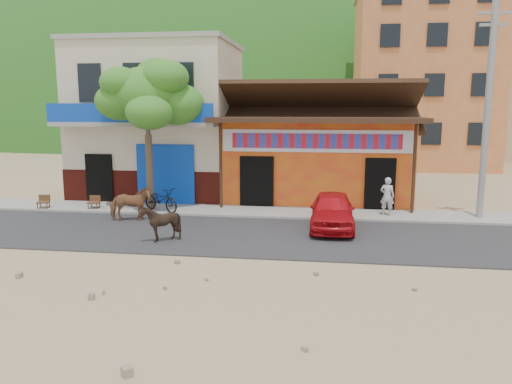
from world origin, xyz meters
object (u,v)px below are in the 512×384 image
cow_tan (130,204)px  scooter (161,200)px  tree (148,135)px  pedestrian (387,196)px  cow_dark (160,223)px  utility_pole (488,110)px  red_car (332,210)px  cafe_chair_left (43,196)px  cafe_chair_right (93,197)px

cow_tan → scooter: size_ratio=0.83×
tree → pedestrian: size_ratio=4.10×
tree → scooter: size_ratio=3.30×
cow_dark → utility_pole: bearing=120.0°
scooter → pedestrian: size_ratio=1.24×
cow_tan → red_car: size_ratio=0.41×
tree → cafe_chair_left: size_ratio=6.15×
cafe_chair_left → cow_dark: bearing=-46.9°
utility_pole → scooter: utility_pole is taller
utility_pole → pedestrian: size_ratio=5.46×
red_car → scooter: size_ratio=2.03×
utility_pole → cafe_chair_left: bearing=-177.7°
utility_pole → cow_dark: (-10.90, -4.65, -3.49)m
cow_tan → cafe_chair_right: (-2.22, 1.61, -0.08)m
utility_pole → red_car: bearing=-158.4°
cow_tan → red_car: (7.39, -0.11, -0.00)m
cow_tan → cafe_chair_left: size_ratio=1.54×
pedestrian → cafe_chair_left: size_ratio=1.50×
tree → cafe_chair_right: tree is taller
red_car → scooter: bearing=167.9°
scooter → tree: bearing=79.5°
red_car → cafe_chair_left: red_car is taller
cafe_chair_right → utility_pole: bearing=-4.9°
cow_tan → scooter: cow_tan is taller
red_car → cafe_chair_left: 11.78m
pedestrian → cafe_chair_right: pedestrian is taller
tree → cafe_chair_left: 5.09m
utility_pole → cafe_chair_right: (-15.13, -0.46, -3.53)m
utility_pole → cow_dark: utility_pole is taller
red_car → pedestrian: (2.09, 2.06, 0.18)m
tree → utility_pole: utility_pole is taller
cow_tan → cafe_chair_left: 4.51m
utility_pole → cafe_chair_left: 17.57m
cafe_chair_right → cow_tan: bearing=-42.5°
scooter → utility_pole: bearing=-57.4°
utility_pole → cafe_chair_left: size_ratio=8.20×
utility_pole → cow_tan: 13.52m
utility_pole → cow_tan: size_ratio=5.32×
utility_pole → pedestrian: bearing=-177.9°
scooter → pedestrian: bearing=-56.9°
cafe_chair_left → cafe_chair_right: 2.08m
cow_dark → scooter: cow_dark is taller
cow_dark → red_car: 5.92m
scooter → red_car: bearing=-73.2°
tree → utility_pole: bearing=0.9°
pedestrian → cafe_chair_left: 13.79m
cafe_chair_left → cafe_chair_right: bearing=-8.3°
utility_pole → pedestrian: utility_pole is taller
scooter → cafe_chair_right: (-2.93, 0.24, -0.01)m
red_car → scooter: (-6.68, 1.48, -0.07)m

